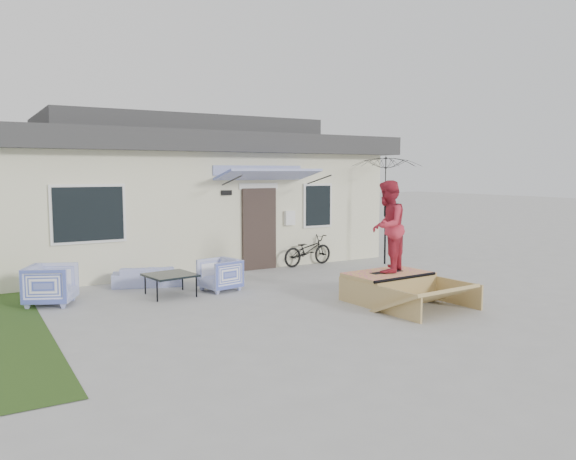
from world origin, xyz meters
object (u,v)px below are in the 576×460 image
armchair_right (220,273)px  coffee_table (170,285)px  bicycle (308,247)px  loveseat (148,273)px  skater (387,225)px  patio_umbrella (386,200)px  skateboard (387,272)px  armchair_left (51,283)px  skate_ramp (388,286)px

armchair_right → coffee_table: 1.08m
coffee_table → bicycle: (4.39, 1.70, 0.28)m
loveseat → skater: skater is taller
patio_umbrella → skateboard: 4.47m
armchair_left → skater: (5.79, -2.86, 1.05)m
patio_umbrella → coffee_table: bearing=-172.5°
loveseat → bicycle: bicycle is taller
bicycle → skate_ramp: 4.32m
skateboard → skater: 0.92m
patio_umbrella → skater: 4.32m
bicycle → skater: size_ratio=0.87×
armchair_right → bicycle: 3.76m
armchair_left → armchair_right: bearing=-72.7°
skate_ramp → skateboard: 0.29m
coffee_table → bicycle: size_ratio=0.57×
armchair_left → coffee_table: 2.25m
armchair_right → coffee_table: size_ratio=0.83×
skate_ramp → patio_umbrella: bearing=46.9°
coffee_table → skate_ramp: skate_ramp is taller
armchair_right → loveseat: bearing=-148.3°
coffee_table → bicycle: bearing=21.2°
patio_umbrella → armchair_left: bearing=-177.0°
skater → armchair_left: bearing=-60.4°
armchair_right → bicycle: bicycle is taller
skateboard → loveseat: bearing=134.2°
bicycle → skateboard: bicycle is taller
skate_ramp → skater: bearing=90.0°
armchair_left → skateboard: size_ratio=1.17×
skate_ramp → skateboard: (-0.00, 0.05, 0.29)m
skateboard → bicycle: bearing=78.1°
bicycle → patio_umbrella: size_ratio=0.68×
skater → bicycle: bearing=-135.1°
armchair_left → loveseat: bearing=-43.7°
loveseat → armchair_right: bearing=151.7°
loveseat → skateboard: loveseat is taller
coffee_table → skater: skater is taller
bicycle → patio_umbrella: (1.95, -0.87, 1.25)m
loveseat → skateboard: (3.70, -3.68, 0.26)m
patio_umbrella → skateboard: bearing=-129.8°
armchair_right → skate_ramp: bearing=33.7°
armchair_left → coffee_table: size_ratio=0.94×
bicycle → skater: 4.37m
bicycle → armchair_left: bearing=94.3°
patio_umbrella → skater: skater is taller
armchair_right → patio_umbrella: 5.52m
bicycle → patio_umbrella: bearing=-121.1°
coffee_table → patio_umbrella: 6.58m
armchair_right → skater: (2.52, -2.43, 1.10)m
armchair_right → bicycle: size_ratio=0.48×
patio_umbrella → loveseat: bearing=176.7°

